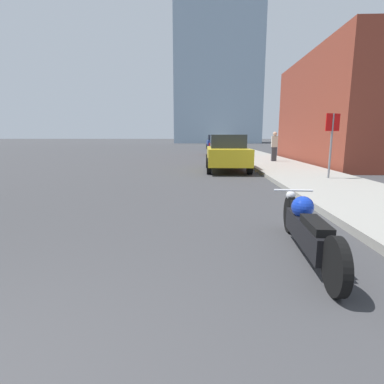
# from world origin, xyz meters

# --- Properties ---
(sidewalk) EXTENTS (3.27, 240.00, 0.15)m
(sidewalk) POSITION_xyz_m (5.80, 40.00, 0.07)
(sidewalk) COLOR gray
(sidewalk) RESTS_ON ground_plane
(brick_storefront) EXTENTS (9.34, 11.53, 6.31)m
(brick_storefront) POSITION_xyz_m (12.30, 17.73, 3.15)
(brick_storefront) COLOR brown
(brick_storefront) RESTS_ON ground_plane
(motorcycle) EXTENTS (0.62, 2.72, 0.77)m
(motorcycle) POSITION_xyz_m (3.11, 3.06, 0.38)
(motorcycle) COLOR black
(motorcycle) RESTS_ON ground_plane
(parked_car_yellow) EXTENTS (1.97, 4.47, 1.70)m
(parked_car_yellow) POSITION_xyz_m (2.81, 13.44, 0.87)
(parked_car_yellow) COLOR gold
(parked_car_yellow) RESTS_ON ground_plane
(parked_car_red) EXTENTS (2.12, 4.47, 1.74)m
(parked_car_red) POSITION_xyz_m (3.17, 26.47, 0.87)
(parked_car_red) COLOR red
(parked_car_red) RESTS_ON ground_plane
(parked_car_blue) EXTENTS (1.86, 4.50, 1.81)m
(parked_car_blue) POSITION_xyz_m (3.00, 38.70, 0.89)
(parked_car_blue) COLOR #1E3899
(parked_car_blue) RESTS_ON ground_plane
(stop_sign) EXTENTS (0.57, 0.26, 2.26)m
(stop_sign) POSITION_xyz_m (6.18, 9.91, 1.69)
(stop_sign) COLOR slate
(stop_sign) RESTS_ON sidewalk
(pedestrian) EXTENTS (0.36, 0.24, 1.75)m
(pedestrian) POSITION_xyz_m (5.95, 17.40, 1.05)
(pedestrian) COLOR #38383D
(pedestrian) RESTS_ON sidewalk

